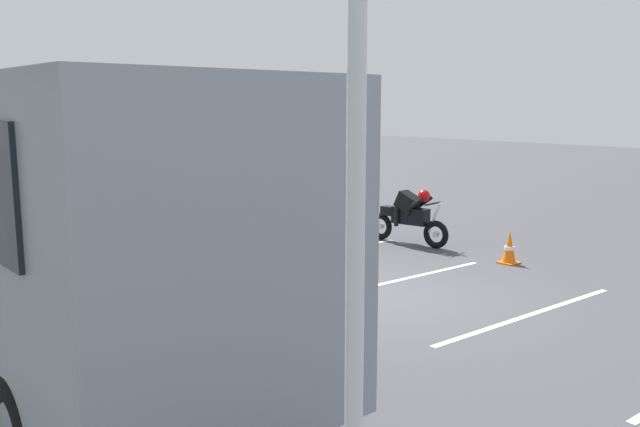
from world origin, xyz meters
TOP-DOWN VIEW (x-y plane):
  - ground_plane at (0.00, 0.00)m, footprint 80.00×80.00m
  - tour_bus at (1.72, 4.91)m, footprint 10.48×2.88m
  - spectator_far_left at (0.79, 2.45)m, footprint 0.58×0.36m
  - spectator_left at (1.94, 2.46)m, footprint 0.57×0.39m
  - spectator_centre at (2.93, 2.45)m, footprint 0.57×0.32m
  - parked_motorcycle_silver at (3.78, 2.90)m, footprint 2.05×0.58m
  - parked_motorcycle_dark at (0.27, 3.05)m, footprint 2.05×0.58m
  - stunt_motorcycle at (2.63, -3.34)m, footprint 2.04×0.66m
  - flagpole at (-5.23, 5.38)m, footprint 0.78×0.36m
  - traffic_cone at (0.13, -3.50)m, footprint 0.34×0.34m
  - bay_line_b at (-1.97, -1.04)m, footprint 0.14×4.19m
  - bay_line_c at (0.59, -1.04)m, footprint 0.14×3.99m
  - bay_line_d at (3.15, -1.04)m, footprint 0.15×4.58m

SIDE VIEW (x-z plane):
  - ground_plane at x=0.00m, z-range 0.00..0.00m
  - bay_line_b at x=-1.97m, z-range 0.00..0.01m
  - bay_line_c at x=0.59m, z-range 0.00..0.01m
  - bay_line_d at x=3.15m, z-range 0.00..0.01m
  - traffic_cone at x=0.13m, z-range -0.01..0.62m
  - parked_motorcycle_silver at x=3.78m, z-range -0.01..0.97m
  - parked_motorcycle_dark at x=0.27m, z-range -0.01..0.97m
  - stunt_motorcycle at x=2.63m, z-range 0.00..1.23m
  - spectator_left at x=1.94m, z-range 0.16..1.88m
  - spectator_centre at x=2.93m, z-range 0.17..1.91m
  - spectator_far_left at x=0.79m, z-range 0.19..2.00m
  - tour_bus at x=1.72m, z-range 0.02..3.27m
  - flagpole at x=-5.23m, z-range -0.05..6.21m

